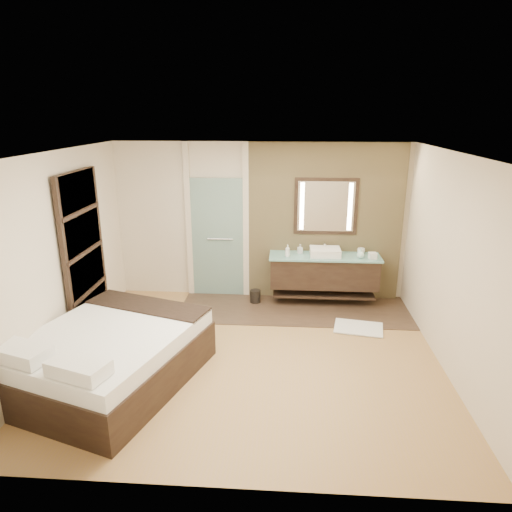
# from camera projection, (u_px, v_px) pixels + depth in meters

# --- Properties ---
(floor) EXTENTS (5.00, 5.00, 0.00)m
(floor) POSITION_uv_depth(u_px,v_px,m) (251.00, 357.00, 6.15)
(floor) COLOR #A88046
(floor) RESTS_ON ground
(tile_strip) EXTENTS (3.80, 1.30, 0.01)m
(tile_strip) POSITION_uv_depth(u_px,v_px,m) (294.00, 309.00, 7.63)
(tile_strip) COLOR #3A291F
(tile_strip) RESTS_ON floor
(stone_wall) EXTENTS (2.60, 0.08, 2.70)m
(stone_wall) POSITION_uv_depth(u_px,v_px,m) (325.00, 223.00, 7.77)
(stone_wall) COLOR tan
(stone_wall) RESTS_ON floor
(vanity) EXTENTS (1.85, 0.55, 0.88)m
(vanity) POSITION_uv_depth(u_px,v_px,m) (324.00, 271.00, 7.72)
(vanity) COLOR black
(vanity) RESTS_ON stone_wall
(mirror_unit) EXTENTS (1.06, 0.04, 0.96)m
(mirror_unit) POSITION_uv_depth(u_px,v_px,m) (326.00, 206.00, 7.63)
(mirror_unit) COLOR black
(mirror_unit) RESTS_ON stone_wall
(frosted_door) EXTENTS (1.10, 0.12, 2.70)m
(frosted_door) POSITION_uv_depth(u_px,v_px,m) (218.00, 233.00, 7.95)
(frosted_door) COLOR silver
(frosted_door) RESTS_ON floor
(shoji_partition) EXTENTS (0.06, 1.20, 2.40)m
(shoji_partition) POSITION_uv_depth(u_px,v_px,m) (85.00, 255.00, 6.51)
(shoji_partition) COLOR black
(shoji_partition) RESTS_ON floor
(bed) EXTENTS (2.33, 2.61, 0.84)m
(bed) POSITION_uv_depth(u_px,v_px,m) (109.00, 356.00, 5.49)
(bed) COLOR black
(bed) RESTS_ON floor
(bath_mat) EXTENTS (0.80, 0.62, 0.02)m
(bath_mat) POSITION_uv_depth(u_px,v_px,m) (358.00, 328.00, 6.95)
(bath_mat) COLOR white
(bath_mat) RESTS_ON floor
(waste_bin) EXTENTS (0.19, 0.19, 0.23)m
(waste_bin) POSITION_uv_depth(u_px,v_px,m) (255.00, 296.00, 7.88)
(waste_bin) COLOR black
(waste_bin) RESTS_ON floor
(tissue_box) EXTENTS (0.13, 0.13, 0.10)m
(tissue_box) POSITION_uv_depth(u_px,v_px,m) (373.00, 256.00, 7.46)
(tissue_box) COLOR silver
(tissue_box) RESTS_ON vanity
(soap_bottle_a) EXTENTS (0.10, 0.10, 0.21)m
(soap_bottle_a) POSITION_uv_depth(u_px,v_px,m) (287.00, 251.00, 7.54)
(soap_bottle_a) COLOR white
(soap_bottle_a) RESTS_ON vanity
(soap_bottle_b) EXTENTS (0.10, 0.10, 0.16)m
(soap_bottle_b) POSITION_uv_depth(u_px,v_px,m) (300.00, 249.00, 7.72)
(soap_bottle_b) COLOR #B2B2B2
(soap_bottle_b) RESTS_ON vanity
(soap_bottle_c) EXTENTS (0.15, 0.15, 0.16)m
(soap_bottle_c) POSITION_uv_depth(u_px,v_px,m) (361.00, 253.00, 7.48)
(soap_bottle_c) COLOR #C0F2EA
(soap_bottle_c) RESTS_ON vanity
(cup) EXTENTS (0.13, 0.13, 0.10)m
(cup) POSITION_uv_depth(u_px,v_px,m) (361.00, 251.00, 7.71)
(cup) COLOR white
(cup) RESTS_ON vanity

